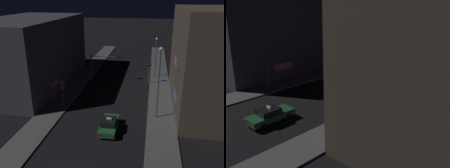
% 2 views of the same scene
% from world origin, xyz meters
% --- Properties ---
extents(sidewalk_left, '(3.31, 57.16, 0.16)m').
position_xyz_m(sidewalk_left, '(-6.91, 26.58, 0.08)').
color(sidewalk_left, '#4C4C4C').
rests_on(sidewalk_left, ground_plane).
extents(sidewalk_right, '(3.31, 57.16, 0.16)m').
position_xyz_m(sidewalk_right, '(6.91, 26.58, 0.08)').
color(sidewalk_right, '#4C4C4C').
rests_on(sidewalk_right, ground_plane).
extents(building_facade_left, '(11.88, 23.43, 10.86)m').
position_xyz_m(building_facade_left, '(-14.46, 22.39, 5.43)').
color(building_facade_left, '#3D3842').
rests_on(building_facade_left, ground_plane).
extents(taxi, '(1.91, 4.49, 1.62)m').
position_xyz_m(taxi, '(1.16, 9.26, 0.74)').
color(taxi, '#1E512D').
rests_on(taxi, ground_plane).
extents(traffic_light_overhead, '(5.23, 0.42, 4.62)m').
position_xyz_m(traffic_light_overhead, '(-2.84, 25.37, 3.44)').
color(traffic_light_overhead, '#47474C').
rests_on(traffic_light_overhead, ground_plane).
extents(traffic_light_left_kerb, '(0.80, 0.42, 3.65)m').
position_xyz_m(traffic_light_left_kerb, '(-5.01, 22.13, 2.62)').
color(traffic_light_left_kerb, '#47474C').
rests_on(traffic_light_left_kerb, ground_plane).
extents(traffic_light_right_kerb, '(0.80, 0.42, 3.70)m').
position_xyz_m(traffic_light_right_kerb, '(5.01, 25.05, 2.65)').
color(traffic_light_right_kerb, '#47474C').
rests_on(traffic_light_right_kerb, ground_plane).
extents(sign_pole_left, '(0.62, 0.10, 3.92)m').
position_xyz_m(sign_pole_left, '(-5.67, 13.49, 2.53)').
color(sign_pole_left, '#47474C').
rests_on(sign_pole_left, sidewalk_left).
extents(street_lamp_near_block, '(0.41, 0.41, 8.66)m').
position_xyz_m(street_lamp_near_block, '(6.33, 13.01, 5.34)').
color(street_lamp_near_block, '#47474C').
rests_on(street_lamp_near_block, sidewalk_right).
extents(street_lamp_far_block, '(0.45, 0.45, 7.09)m').
position_xyz_m(street_lamp_far_block, '(6.07, 28.98, 4.69)').
color(street_lamp_far_block, '#47474C').
rests_on(street_lamp_far_block, sidewalk_right).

